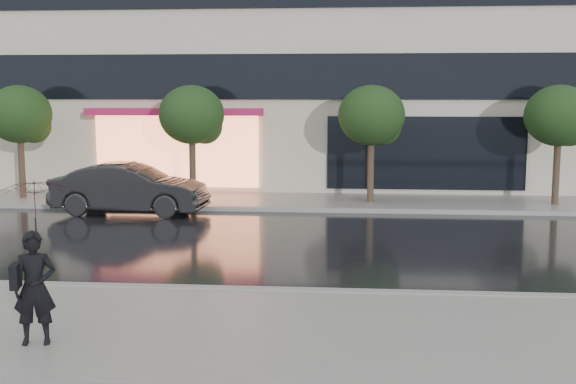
# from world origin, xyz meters

# --- Properties ---
(ground) EXTENTS (120.00, 120.00, 0.00)m
(ground) POSITION_xyz_m (0.00, 0.00, 0.00)
(ground) COLOR black
(ground) RESTS_ON ground
(sidewalk_near) EXTENTS (60.00, 4.50, 0.12)m
(sidewalk_near) POSITION_xyz_m (0.00, -3.25, 0.06)
(sidewalk_near) COLOR slate
(sidewalk_near) RESTS_ON ground
(sidewalk_far) EXTENTS (60.00, 3.50, 0.12)m
(sidewalk_far) POSITION_xyz_m (0.00, 10.25, 0.06)
(sidewalk_far) COLOR slate
(sidewalk_far) RESTS_ON ground
(curb_near) EXTENTS (60.00, 0.25, 0.14)m
(curb_near) POSITION_xyz_m (0.00, -1.00, 0.07)
(curb_near) COLOR gray
(curb_near) RESTS_ON ground
(curb_far) EXTENTS (60.00, 0.25, 0.14)m
(curb_far) POSITION_xyz_m (0.00, 8.50, 0.07)
(curb_far) COLOR gray
(curb_far) RESTS_ON ground
(tree_far_west) EXTENTS (2.20, 2.20, 3.99)m
(tree_far_west) POSITION_xyz_m (-8.94, 10.03, 2.92)
(tree_far_west) COLOR #33261C
(tree_far_west) RESTS_ON ground
(tree_mid_west) EXTENTS (2.20, 2.20, 3.99)m
(tree_mid_west) POSITION_xyz_m (-2.94, 10.03, 2.92)
(tree_mid_west) COLOR #33261C
(tree_mid_west) RESTS_ON ground
(tree_mid_east) EXTENTS (2.20, 2.20, 3.99)m
(tree_mid_east) POSITION_xyz_m (3.06, 10.03, 2.92)
(tree_mid_east) COLOR #33261C
(tree_mid_east) RESTS_ON ground
(tree_far_east) EXTENTS (2.20, 2.20, 3.99)m
(tree_far_east) POSITION_xyz_m (9.06, 10.03, 2.92)
(tree_far_east) COLOR #33261C
(tree_far_east) RESTS_ON ground
(parked_car) EXTENTS (4.82, 1.88, 1.56)m
(parked_car) POSITION_xyz_m (-4.48, 7.70, 0.78)
(parked_car) COLOR black
(parked_car) RESTS_ON ground
(pedestrian_with_umbrella) EXTENTS (1.19, 1.20, 2.41)m
(pedestrian_with_umbrella) POSITION_xyz_m (-2.17, -4.19, 1.73)
(pedestrian_with_umbrella) COLOR black
(pedestrian_with_umbrella) RESTS_ON sidewalk_near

